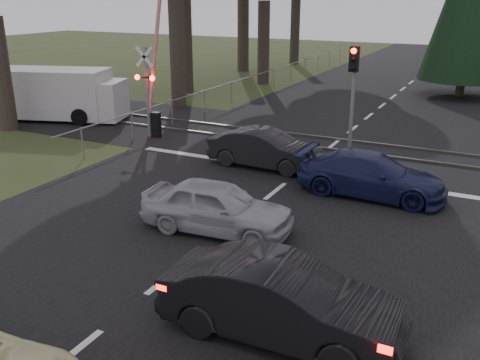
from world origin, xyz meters
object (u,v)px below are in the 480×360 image
Objects in this scene: traffic_signal_center at (353,83)px; dark_hatchback at (281,301)px; dark_car_far at (265,149)px; crossing_signal at (152,90)px; blue_sedan at (371,175)px; silver_car at (217,207)px; white_van at (62,94)px.

traffic_signal_center is 11.88m from dark_hatchback.
dark_hatchback is (2.01, -11.52, -2.09)m from traffic_signal_center.
crossing_signal is at bearing 76.51° from dark_car_far.
blue_sedan is 1.11× the size of dark_car_far.
crossing_signal reaches higher than dark_car_far.
dark_hatchback is at bearing -141.36° from silver_car.
silver_car is (-1.20, -8.07, -2.13)m from traffic_signal_center.
silver_car is 0.60× the size of white_van.
crossing_signal is 6.36m from dark_car_far.
traffic_signal_center is at bearing -18.12° from white_van.
silver_car is at bearing -49.88° from white_van.
dark_car_far reaches higher than blue_sedan.
crossing_signal is 14.85m from dark_hatchback.
silver_car is (7.07, -7.18, -1.38)m from crossing_signal.
dark_car_far is (5.98, -1.68, -1.39)m from crossing_signal.
dark_hatchback is (10.28, -10.63, -1.34)m from crossing_signal.
silver_car is at bearing -45.41° from crossing_signal.
traffic_signal_center is 8.43m from silver_car.
silver_car reaches higher than dark_car_far.
dark_hatchback reaches higher than dark_car_far.
dark_hatchback is 7.85m from blue_sedan.
dark_car_far is (-2.30, -2.57, -2.14)m from traffic_signal_center.
crossing_signal is 8.36m from traffic_signal_center.
blue_sedan is (10.00, -2.79, -1.41)m from crossing_signal.
traffic_signal_center is 14.33m from white_van.
traffic_signal_center is 0.62× the size of white_van.
dark_hatchback is 0.66× the size of white_van.
traffic_signal_center reaches higher than blue_sedan.
silver_car is at bearing -98.46° from traffic_signal_center.
crossing_signal reaches higher than silver_car.
dark_hatchback is at bearing -152.05° from dark_car_far.
silver_car is 5.60m from dark_car_far.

